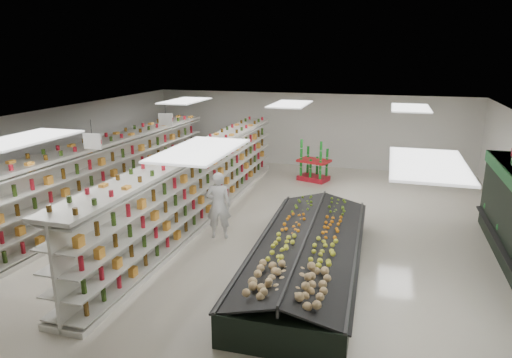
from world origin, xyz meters
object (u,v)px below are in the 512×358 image
(gondola_left, at_px, (90,186))
(soda_endcap, at_px, (314,162))
(gondola_center, at_px, (200,186))
(produce_island, at_px, (307,253))
(shopper_main, at_px, (219,205))
(shopper_background, at_px, (207,169))

(gondola_left, xyz_separation_m, soda_endcap, (5.74, 6.21, -0.33))
(gondola_center, xyz_separation_m, produce_island, (3.77, -2.61, -0.56))
(gondola_center, relative_size, shopper_main, 6.82)
(gondola_left, relative_size, gondola_center, 1.05)
(gondola_center, distance_m, produce_island, 4.62)
(shopper_main, bearing_deg, shopper_background, -78.37)
(soda_endcap, xyz_separation_m, shopper_background, (-3.45, -2.62, 0.11))
(gondola_left, bearing_deg, produce_island, -10.17)
(shopper_background, bearing_deg, produce_island, -126.61)
(shopper_main, bearing_deg, gondola_left, -17.91)
(gondola_left, distance_m, shopper_background, 4.26)
(produce_island, relative_size, shopper_background, 3.94)
(produce_island, relative_size, shopper_main, 3.58)
(produce_island, height_order, soda_endcap, soda_endcap)
(produce_island, distance_m, shopper_main, 3.01)
(gondola_left, relative_size, shopper_main, 7.15)
(soda_endcap, bearing_deg, shopper_main, -103.58)
(produce_island, relative_size, soda_endcap, 4.42)
(produce_island, bearing_deg, gondola_center, 145.32)
(gondola_left, distance_m, gondola_center, 3.26)
(gondola_left, relative_size, shopper_background, 7.89)
(soda_endcap, xyz_separation_m, shopper_main, (-1.56, -6.45, 0.20))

